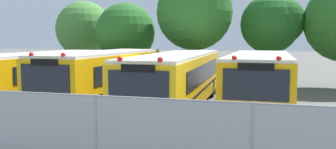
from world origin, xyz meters
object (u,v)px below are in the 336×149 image
Objects in this scene: tree_0 at (84,29)px; tree_1 at (124,32)px; school_bus_3 at (260,80)px; school_bus_2 at (178,79)px; tree_3 at (274,23)px; school_bus_0 at (41,74)px; tree_2 at (196,12)px; school_bus_1 at (105,76)px.

tree_1 is (4.69, -2.64, -0.33)m from tree_0.
school_bus_3 is at bearing -39.91° from tree_1.
tree_3 is (4.26, 9.46, 2.86)m from school_bus_2.
school_bus_0 is 7.42m from school_bus_2.
tree_2 is at bearing -0.58° from tree_1.
tree_2 is 1.23× the size of tree_3.
school_bus_0 is 1.75× the size of tree_1.
school_bus_2 is (7.41, -0.21, 0.03)m from school_bus_0.
school_bus_3 is 1.47× the size of tree_0.
school_bus_0 is at bearing -141.62° from tree_3.
tree_1 reaches higher than school_bus_0.
tree_2 is at bearing -127.68° from school_bus_0.
school_bus_2 is 15.80m from tree_0.
tree_0 reaches higher than school_bus_1.
tree_3 is (15.14, -1.70, 0.25)m from tree_0.
tree_0 is (-14.51, 10.85, 2.61)m from school_bus_3.
tree_3 is at bearing -93.58° from school_bus_3.
tree_0 is 5.39m from tree_1.
school_bus_2 is 1.82× the size of tree_0.
school_bus_3 is 18.31m from tree_0.
tree_1 is 5.46m from tree_2.
school_bus_0 is 8.71m from tree_1.
school_bus_2 is at bearing -114.25° from tree_3.
tree_2 reaches higher than school_bus_3.
school_bus_3 is 10.00m from tree_2.
school_bus_3 reaches higher than school_bus_2.
school_bus_0 is 11.13m from tree_2.
tree_2 is (-4.52, 8.16, 3.61)m from school_bus_3.
tree_3 is (10.45, 0.94, 0.58)m from tree_1.
tree_3 reaches higher than school_bus_2.
tree_0 is at bearing -36.43° from school_bus_3.
school_bus_2 is at bearing 179.02° from school_bus_0.
school_bus_2 is at bearing 5.12° from school_bus_3.
school_bus_1 is 1.28× the size of tree_2.
school_bus_1 reaches higher than school_bus_2.
school_bus_3 is (11.04, 0.09, 0.03)m from school_bus_0.
school_bus_0 is 1.34× the size of tree_2.
tree_2 is (5.30, -0.05, 1.33)m from tree_1.
tree_1 is at bearing -29.32° from tree_0.
tree_0 is 0.83× the size of tree_2.
tree_1 is at bearing -39.56° from school_bus_3.
tree_3 is (0.63, 9.15, 2.86)m from school_bus_3.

